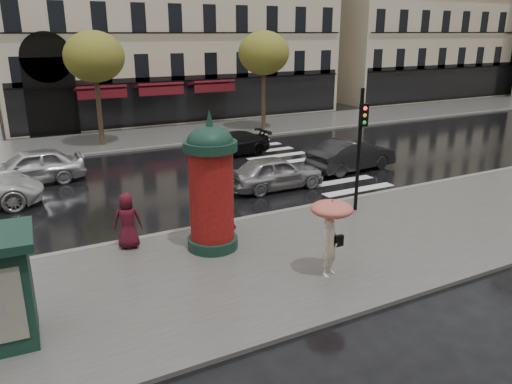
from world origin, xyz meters
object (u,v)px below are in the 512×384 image
woman_umbrella (331,226)px  man_burgundy (128,221)px  morris_column (211,184)px  car_black (232,144)px  car_silver (276,172)px  car_darkgrey (352,155)px  traffic_light (361,139)px  car_far_silver (30,167)px  woman_red (224,205)px

woman_umbrella → man_burgundy: woman_umbrella is taller
morris_column → car_black: 12.74m
car_silver → car_black: bearing=-7.6°
woman_umbrella → car_darkgrey: woman_umbrella is taller
car_silver → woman_umbrella: bearing=160.7°
traffic_light → car_silver: bearing=104.9°
traffic_light → car_darkgrey: 6.61m
woman_umbrella → traffic_light: size_ratio=0.49×
woman_umbrella → car_black: bearing=74.9°
man_burgundy → morris_column: morris_column is taller
woman_umbrella → car_black: (3.87, 14.37, -0.95)m
car_silver → car_darkgrey: bearing=-78.9°
morris_column → car_darkgrey: 11.40m
traffic_light → car_silver: size_ratio=1.06×
woman_umbrella → car_silver: bearing=69.8°
woman_umbrella → car_silver: (2.90, 7.91, -0.85)m
morris_column → car_silver: size_ratio=1.01×
car_darkgrey → car_far_silver: bearing=65.1°
car_far_silver → woman_red: bearing=28.4°
man_burgundy → car_darkgrey: (12.15, 4.33, -0.23)m
car_far_silver → morris_column: bearing=21.1°
woman_red → car_black: size_ratio=0.40×
woman_umbrella → woman_red: size_ratio=1.28×
man_burgundy → car_black: 12.92m
man_burgundy → car_silver: (7.30, 3.46, -0.27)m
woman_umbrella → man_burgundy: (-4.40, 4.45, -0.57)m
woman_umbrella → car_black: 14.91m
car_black → car_darkgrey: bearing=32.9°
man_burgundy → traffic_light: 8.64m
woman_red → car_darkgrey: (8.90, 4.33, -0.22)m
woman_red → traffic_light: (5.15, -0.68, 1.89)m
car_far_silver → car_black: bearing=92.4°
woman_red → morris_column: (-0.95, -1.23, 1.20)m
morris_column → car_far_silver: bearing=112.3°
woman_umbrella → car_far_silver: bearing=115.0°
woman_red → car_far_silver: 10.67m
woman_umbrella → woman_red: bearing=104.4°
morris_column → car_far_silver: 11.44m
man_burgundy → car_far_silver: man_burgundy is taller
car_far_silver → traffic_light: bearing=45.1°
man_burgundy → car_far_silver: (-2.01, 9.28, -0.22)m
man_burgundy → woman_red: bearing=-161.4°
morris_column → car_darkgrey: bearing=29.4°
car_black → car_far_silver: size_ratio=0.94×
woman_red → car_silver: woman_red is taller
woman_red → man_burgundy: bearing=3.0°
woman_umbrella → traffic_light: 5.65m
car_darkgrey → car_black: (-3.88, 5.59, -0.14)m
woman_red → car_darkgrey: bearing=-151.1°
car_far_silver → woman_umbrella: bearing=23.8°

